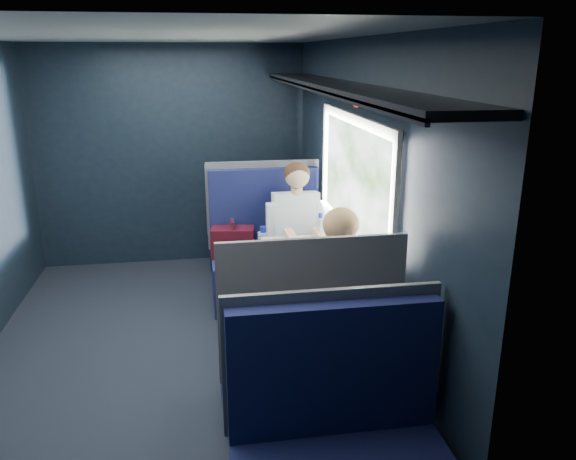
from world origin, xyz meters
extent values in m
cube|color=black|center=(0.00, 0.00, -0.01)|extent=(2.80, 4.20, 0.01)
cube|color=black|center=(1.45, 0.00, 1.15)|extent=(0.10, 4.20, 2.30)
cube|color=black|center=(0.00, 2.15, 1.15)|extent=(2.80, 0.10, 2.30)
cube|color=black|center=(0.00, -2.15, 1.15)|extent=(2.80, 0.10, 2.30)
cube|color=silver|center=(0.00, 0.00, 2.35)|extent=(2.80, 4.20, 0.10)
cube|color=beige|center=(1.38, 0.00, 1.74)|extent=(0.03, 1.84, 0.07)
cube|color=beige|center=(1.38, 0.00, 0.90)|extent=(0.03, 1.84, 0.07)
cube|color=beige|center=(1.38, -0.89, 1.32)|extent=(0.03, 0.07, 0.78)
cube|color=beige|center=(1.38, 0.89, 1.32)|extent=(0.03, 0.07, 0.78)
cube|color=black|center=(1.22, 0.00, 1.98)|extent=(0.36, 4.10, 0.04)
cube|color=black|center=(1.05, 0.00, 1.96)|extent=(0.02, 4.10, 0.03)
cube|color=red|center=(1.38, 0.00, 1.89)|extent=(0.01, 0.10, 0.12)
cylinder|color=#54565E|center=(0.88, 0.00, 0.35)|extent=(0.08, 0.08, 0.70)
cube|color=silver|center=(1.06, 0.00, 0.72)|extent=(0.62, 1.00, 0.04)
cube|color=#0D113B|center=(0.85, 0.78, 0.23)|extent=(1.00, 0.50, 0.45)
cube|color=#0D113B|center=(0.85, 1.08, 0.82)|extent=(1.00, 0.10, 0.75)
cube|color=#54565E|center=(0.85, 1.14, 0.85)|extent=(1.04, 0.03, 0.82)
cube|color=#54565E|center=(0.85, 0.73, 0.55)|extent=(0.06, 0.40, 0.20)
cube|color=#470F1A|center=(0.54, 0.88, 0.58)|extent=(0.40, 0.25, 0.27)
cylinder|color=#470F1A|center=(0.54, 0.88, 0.77)|extent=(0.06, 0.16, 0.03)
cylinder|color=silver|center=(0.80, 0.75, 0.57)|extent=(0.09, 0.09, 0.25)
cylinder|color=#1827B5|center=(0.80, 0.75, 0.73)|extent=(0.05, 0.05, 0.05)
cube|color=#0D113B|center=(0.85, -0.78, 0.23)|extent=(1.00, 0.50, 0.45)
cube|color=#0D113B|center=(0.85, -1.08, 0.82)|extent=(1.00, 0.10, 0.75)
cube|color=#54565E|center=(0.85, -1.14, 0.85)|extent=(1.04, 0.03, 0.82)
cube|color=#54565E|center=(0.85, -0.73, 0.55)|extent=(0.06, 0.40, 0.20)
cube|color=#0D113B|center=(0.85, 1.88, 0.23)|extent=(1.00, 0.40, 0.45)
cube|color=#0D113B|center=(0.85, 1.64, 0.78)|extent=(1.00, 0.10, 0.66)
cube|color=#54565E|center=(0.85, 1.59, 0.80)|extent=(1.04, 0.03, 0.72)
cube|color=#0D113B|center=(0.85, -1.64, 0.78)|extent=(1.00, 0.10, 0.66)
cube|color=#54565E|center=(0.85, -1.59, 0.80)|extent=(1.04, 0.03, 0.72)
cube|color=black|center=(1.10, 0.64, 0.53)|extent=(0.36, 0.44, 0.16)
cube|color=black|center=(1.10, 0.44, 0.23)|extent=(0.32, 0.12, 0.45)
cube|color=silver|center=(1.10, 0.80, 0.78)|extent=(0.40, 0.29, 0.53)
cylinder|color=#D8A88C|center=(1.10, 0.76, 1.06)|extent=(0.10, 0.10, 0.06)
sphere|color=#D8A88C|center=(1.10, 0.74, 1.20)|extent=(0.21, 0.21, 0.21)
sphere|color=#382114|center=(1.10, 0.76, 1.21)|extent=(0.22, 0.22, 0.22)
cube|color=silver|center=(0.88, 0.76, 0.78)|extent=(0.09, 0.12, 0.34)
cube|color=silver|center=(1.32, 0.76, 0.78)|extent=(0.09, 0.12, 0.34)
cube|color=black|center=(1.10, -0.64, 0.53)|extent=(0.36, 0.44, 0.16)
cube|color=black|center=(1.10, -0.44, 0.23)|extent=(0.32, 0.12, 0.45)
cube|color=black|center=(1.10, -0.80, 0.78)|extent=(0.40, 0.29, 0.53)
cylinder|color=#D8A88C|center=(1.10, -0.76, 1.06)|extent=(0.10, 0.10, 0.06)
sphere|color=#D8A88C|center=(1.10, -0.74, 1.20)|extent=(0.21, 0.21, 0.21)
sphere|color=tan|center=(1.10, -0.76, 1.21)|extent=(0.22, 0.22, 0.22)
cube|color=black|center=(0.88, -0.76, 0.78)|extent=(0.09, 0.12, 0.34)
cube|color=black|center=(1.32, -0.76, 0.78)|extent=(0.09, 0.12, 0.34)
cube|color=tan|center=(1.10, -0.86, 0.90)|extent=(0.26, 0.07, 0.36)
cube|color=white|center=(1.08, -0.11, 0.74)|extent=(0.56, 0.81, 0.01)
cube|color=silver|center=(1.18, -0.05, 0.75)|extent=(0.32, 0.39, 0.02)
cube|color=silver|center=(1.31, -0.05, 0.88)|extent=(0.07, 0.35, 0.24)
cube|color=black|center=(1.30, -0.05, 0.88)|extent=(0.06, 0.30, 0.20)
cylinder|color=silver|center=(1.23, 0.39, 0.83)|extent=(0.06, 0.06, 0.18)
cylinder|color=#1827B5|center=(1.23, 0.39, 0.94)|extent=(0.04, 0.04, 0.04)
cylinder|color=white|center=(1.33, 0.34, 0.79)|extent=(0.08, 0.08, 0.10)
camera|label=1|loc=(0.27, -3.88, 2.18)|focal=35.00mm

